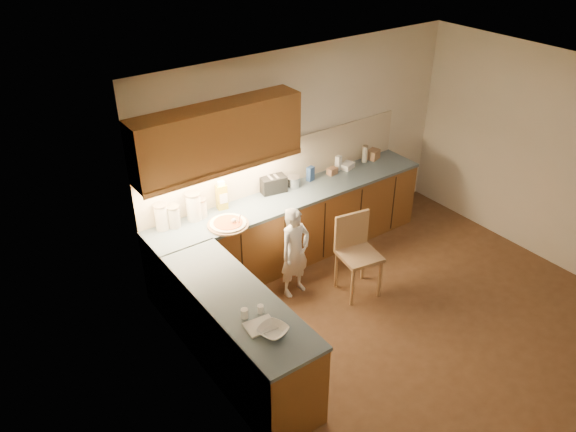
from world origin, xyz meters
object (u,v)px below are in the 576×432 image
object	(u,v)px
wooden_chair	(356,249)
oil_jug	(222,196)
pizza_on_board	(228,224)
child	(295,252)
toaster	(273,184)

from	to	relation	value
wooden_chair	oil_jug	bearing A→B (deg)	143.48
pizza_on_board	wooden_chair	size ratio (longest dim) A/B	0.48
child	oil_jug	distance (m)	1.06
pizza_on_board	toaster	distance (m)	0.92
child	oil_jug	xyz separation A→B (m)	(-0.47, 0.80, 0.53)
wooden_chair	oil_jug	size ratio (longest dim) A/B	2.70
pizza_on_board	wooden_chair	bearing A→B (deg)	-32.89
wooden_chair	toaster	size ratio (longest dim) A/B	2.85
pizza_on_board	oil_jug	distance (m)	0.41
wooden_chair	toaster	bearing A→B (deg)	117.97
wooden_chair	toaster	xyz separation A→B (m)	(-0.37, 1.15, 0.46)
child	wooden_chair	world-z (taller)	child
pizza_on_board	toaster	bearing A→B (deg)	23.02
pizza_on_board	toaster	world-z (taller)	toaster
toaster	pizza_on_board	bearing A→B (deg)	-146.56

